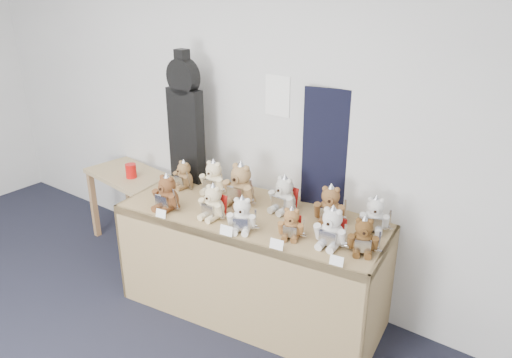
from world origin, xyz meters
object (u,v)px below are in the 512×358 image
Objects in this scene: display_table at (249,238)px; teddy_back_left at (213,178)px; guitar_case at (185,119)px; teddy_front_end at (363,237)px; teddy_back_centre_right at (284,196)px; teddy_back_right at (330,206)px; teddy_front_far_right at (332,229)px; red_cup at (131,171)px; teddy_back_far_left at (184,175)px; teddy_front_right at (291,224)px; teddy_back_centre_left at (240,185)px; teddy_back_end at (375,216)px; teddy_front_left at (213,203)px; side_table at (131,186)px; teddy_front_centre at (242,216)px; teddy_front_far_left at (167,194)px.

display_table is 0.59m from teddy_back_left.
teddy_front_end is at bearing -5.97° from guitar_case.
teddy_front_end is 0.73m from teddy_back_centre_right.
teddy_back_right is at bearing 21.92° from display_table.
guitar_case is 3.58× the size of teddy_back_centre_right.
teddy_back_centre_right reaches higher than teddy_front_far_right.
red_cup is at bearing -168.48° from guitar_case.
teddy_back_right reaches higher than teddy_back_far_left.
guitar_case reaches higher than teddy_front_right.
teddy_back_centre_left reaches higher than teddy_back_end.
teddy_back_left is at bearing -11.20° from guitar_case.
teddy_back_end is at bearing 23.76° from teddy_front_right.
teddy_front_left reaches higher than teddy_back_end.
teddy_back_right is 1.19× the size of teddy_back_far_left.
teddy_front_far_right is (1.47, -0.27, -0.40)m from guitar_case.
teddy_back_left reaches higher than red_cup.
teddy_back_centre_left is at bearing 149.85° from teddy_front_end.
teddy_front_far_right is 0.85m from teddy_back_centre_left.
side_table is 3.07× the size of teddy_front_far_right.
teddy_back_end is at bearing 16.87° from teddy_back_far_left.
teddy_front_left is 1.06m from teddy_front_end.
red_cup is at bearing 163.79° from teddy_back_right.
teddy_front_right is 0.62m from teddy_back_centre_left.
red_cup is 0.44× the size of teddy_back_left.
teddy_front_far_right is 1.01× the size of teddy_back_left.
teddy_back_left is 1.27m from teddy_back_end.
teddy_front_right is at bearing -172.49° from teddy_front_far_right.
guitar_case is 8.35× the size of red_cup.
teddy_back_centre_right is (-0.51, 0.24, 0.00)m from teddy_front_far_right.
teddy_front_right is 0.95× the size of teddy_back_far_left.
teddy_front_far_right is (2.17, -0.22, 0.34)m from side_table.
teddy_front_far_right reaches higher than teddy_back_end.
teddy_front_centre is 0.43m from teddy_back_centre_left.
teddy_back_centre_right is (0.96, -0.03, -0.40)m from guitar_case.
red_cup is 0.47× the size of teddy_front_centre.
teddy_back_left is at bearing 5.83° from side_table.
red_cup is 0.54× the size of teddy_front_right.
teddy_front_far_right is (1.20, 0.23, -0.00)m from teddy_front_far_left.
teddy_back_centre_right is at bearing -2.65° from teddy_back_left.
side_table is 3.11× the size of teddy_back_left.
teddy_front_left is 0.60m from teddy_back_far_left.
display_table is at bearing -115.97° from teddy_back_centre_right.
teddy_back_centre_right reaches higher than teddy_back_far_left.
teddy_front_end is 0.88× the size of teddy_back_right.
guitar_case is 4.06× the size of teddy_front_end.
side_table is 7.10× the size of red_cup.
teddy_front_end is at bearing -10.15° from teddy_back_centre_right.
teddy_back_centre_right is 1.10× the size of teddy_back_end.
teddy_front_end is (0.45, 0.10, 0.01)m from teddy_front_right.
teddy_back_centre_left is (-0.58, 0.21, 0.05)m from teddy_front_right.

